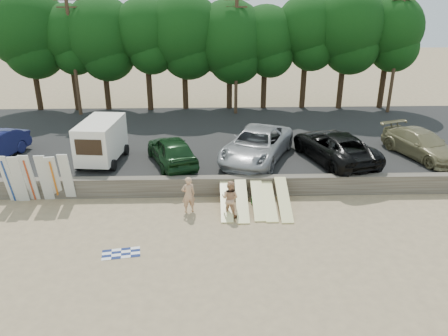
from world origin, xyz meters
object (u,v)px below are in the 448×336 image
at_px(beachgoer_a, 188,195).
at_px(beachgoer_b, 230,198).
at_px(cooler, 255,200).
at_px(car_2, 257,145).
at_px(box_trailer, 101,139).
at_px(car_4, 422,144).
at_px(car_1, 172,150).
at_px(car_3, 334,146).

distance_m(beachgoer_a, beachgoer_b, 1.97).
relative_size(beachgoer_b, cooler, 4.56).
xyz_separation_m(car_2, cooler, (-0.43, -4.07, -1.42)).
distance_m(box_trailer, car_4, 18.22).
bearing_deg(car_1, beachgoer_b, 102.38).
bearing_deg(car_4, beachgoer_a, -178.64).
relative_size(car_2, cooler, 16.64).
relative_size(car_1, car_4, 0.91).
distance_m(car_4, beachgoer_a, 14.16).
distance_m(car_3, cooler, 6.27).
height_order(beachgoer_a, beachgoer_b, beachgoer_a).
height_order(box_trailer, cooler, box_trailer).
distance_m(car_2, cooler, 4.33).
height_order(car_3, beachgoer_a, car_3).
bearing_deg(car_4, car_3, 165.43).
distance_m(car_1, car_4, 14.33).
bearing_deg(beachgoer_a, cooler, 176.08).
bearing_deg(cooler, car_3, 46.41).
bearing_deg(car_1, car_3, 161.34).
bearing_deg(box_trailer, car_2, 6.68).
height_order(box_trailer, car_1, box_trailer).
height_order(box_trailer, beachgoer_b, box_trailer).
xyz_separation_m(box_trailer, beachgoer_b, (6.93, -5.14, -1.17)).
bearing_deg(beachgoer_a, car_2, -144.68).
height_order(box_trailer, beachgoer_a, box_trailer).
bearing_deg(car_2, beachgoer_b, -84.63).
xyz_separation_m(box_trailer, car_2, (8.65, 0.10, -0.45)).
bearing_deg(car_3, car_2, -19.61).
bearing_deg(beachgoer_a, box_trailer, -61.46).
xyz_separation_m(car_3, car_4, (5.20, 0.46, -0.09)).
bearing_deg(beachgoer_b, beachgoer_a, 15.99).
bearing_deg(beachgoer_b, car_3, -113.70).
distance_m(car_2, car_4, 9.56).
bearing_deg(beachgoer_b, car_2, -81.15).
height_order(box_trailer, car_3, box_trailer).
bearing_deg(cooler, box_trailer, 162.19).
relative_size(car_2, beachgoer_b, 3.65).
relative_size(car_1, beachgoer_b, 2.75).
distance_m(car_1, beachgoer_a, 4.48).
height_order(car_2, cooler, car_2).
distance_m(beachgoer_b, cooler, 1.88).
bearing_deg(car_4, cooler, -176.50).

